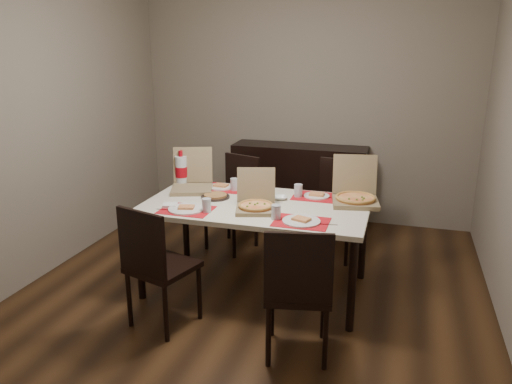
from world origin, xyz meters
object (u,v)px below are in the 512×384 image
Objects in this scene: chair_near_left at (155,263)px; chair_near_right at (298,288)px; pizza_box_center at (256,203)px; soda_bottle at (181,171)px; sideboard at (299,184)px; dip_bowl at (280,198)px; dining_table at (256,212)px; chair_far_left at (235,198)px; chair_far_right at (336,204)px.

chair_near_right is (1.05, -0.08, 0.00)m from chair_near_left.
pizza_box_center is 0.96m from soda_bottle.
sideboard is 13.28× the size of dip_bowl.
chair_near_left is (-0.51, -2.50, 0.06)m from sideboard.
dip_bowl is at bearing 69.02° from pizza_box_center.
dining_table is at bearing -21.57° from soda_bottle.
chair_near_left reaches higher than dining_table.
pizza_box_center reaches higher than chair_far_left.
sideboard is 1.61× the size of chair_far_left.
chair_near_left is at bearing -121.21° from chair_far_right.
dip_bowl is (0.62, -0.66, 0.25)m from chair_far_left.
sideboard reaches higher than dining_table.
pizza_box_center is at bearing -62.52° from chair_far_left.
pizza_box_center is 3.60× the size of dip_bowl.
soda_bottle is (-0.34, -0.51, 0.38)m from chair_far_left.
soda_bottle reaches higher than pizza_box_center.
chair_near_left is 1.05m from chair_near_right.
chair_near_left is 2.01m from chair_far_right.
chair_far_left is at bearing 120.53° from chair_near_right.
chair_far_right is 0.88m from dip_bowl.
dip_bowl is (0.16, 0.17, 0.08)m from dining_table.
chair_far_left is at bearing 117.48° from pizza_box_center.
chair_near_left is (-0.51, -0.79, -0.17)m from dining_table.
chair_near_right is 8.23× the size of dip_bowl.
pizza_box_center is 1.24× the size of soda_bottle.
chair_near_right is 1.00× the size of chair_far_left.
dining_table is 4.43× the size of pizza_box_center.
dip_bowl is (0.67, 0.96, 0.25)m from chair_near_left.
pizza_box_center reaches higher than sideboard.
chair_near_right is 2.83× the size of soda_bottle.
pizza_box_center is (-0.49, -1.07, 0.29)m from chair_far_right.
chair_far_left is (-0.46, -0.88, 0.06)m from sideboard.
chair_far_left and chair_far_right have the same top height.
dip_bowl reaches higher than dining_table.
chair_near_right is 1.80m from chair_far_right.
soda_bottle is (-1.34, -0.61, 0.38)m from chair_far_right.
dining_table is at bearing 106.03° from pizza_box_center.
chair_far_right is at bearing 65.19° from pizza_box_center.
dip_bowl is (-0.37, -0.76, 0.25)m from chair_far_right.
chair_far_right is at bearing 63.67° from dip_bowl.
soda_bottle is at bearing 104.86° from chair_near_left.
chair_near_left and chair_far_right have the same top height.
sideboard is 4.57× the size of soda_bottle.
chair_far_left is at bearing 119.23° from dining_table.
dining_table is 0.25m from dip_bowl.
chair_near_left is 1.20m from dip_bowl.
chair_near_right reaches higher than dip_bowl.
soda_bottle is at bearing -155.40° from chair_far_right.
soda_bottle is (-0.80, -1.39, 0.44)m from sideboard.
chair_far_left is (-0.46, 0.83, -0.17)m from dining_table.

